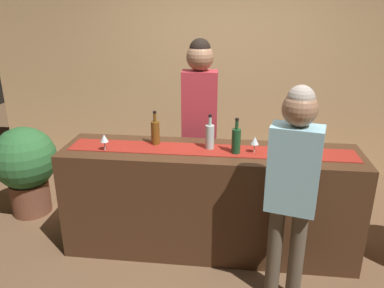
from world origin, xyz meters
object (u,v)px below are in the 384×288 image
object	(u,v)px
wine_glass_mid_counter	(104,139)
potted_plant_tall	(26,165)
wine_bottle_amber	(155,132)
wine_glass_near_customer	(255,141)
wine_bottle_clear	(210,136)
bartender	(200,110)
customer_sipping	(293,178)
wine_bottle_green	(236,141)

from	to	relation	value
wine_glass_mid_counter	potted_plant_tall	bearing A→B (deg)	154.04
potted_plant_tall	wine_bottle_amber	bearing A→B (deg)	-12.54
wine_glass_near_customer	potted_plant_tall	distance (m)	2.40
wine_glass_mid_counter	wine_bottle_clear	bearing A→B (deg)	9.20
wine_glass_mid_counter	bartender	distance (m)	1.01
wine_glass_near_customer	bartender	world-z (taller)	bartender
wine_bottle_amber	potted_plant_tall	bearing A→B (deg)	167.46
customer_sipping	wine_bottle_green	bearing A→B (deg)	140.50
wine_bottle_green	customer_sipping	bearing A→B (deg)	-53.46
wine_glass_mid_counter	customer_sipping	xyz separation A→B (m)	(1.48, -0.46, -0.05)
bartender	customer_sipping	distance (m)	1.39
wine_bottle_amber	potted_plant_tall	size ratio (longest dim) A/B	0.32
wine_bottle_green	wine_bottle_amber	bearing A→B (deg)	169.48
wine_bottle_amber	customer_sipping	distance (m)	1.28
wine_bottle_clear	customer_sipping	distance (m)	0.86
wine_bottle_amber	wine_glass_mid_counter	bearing A→B (deg)	-153.68
potted_plant_tall	bartender	bearing A→B (deg)	5.47
wine_glass_near_customer	customer_sipping	world-z (taller)	customer_sipping
wine_bottle_clear	bartender	xyz separation A→B (m)	(-0.14, 0.55, 0.08)
wine_glass_mid_counter	potted_plant_tall	world-z (taller)	wine_glass_mid_counter
wine_glass_mid_counter	wine_glass_near_customer	bearing A→B (deg)	4.14
wine_glass_near_customer	potted_plant_tall	size ratio (longest dim) A/B	0.15
wine_bottle_green	wine_glass_near_customer	bearing A→B (deg)	9.62
customer_sipping	wine_bottle_amber	bearing A→B (deg)	162.82
wine_bottle_clear	bartender	size ratio (longest dim) A/B	0.17
wine_bottle_green	wine_glass_mid_counter	bearing A→B (deg)	-176.62
customer_sipping	potted_plant_tall	xyz separation A→B (m)	(-2.55, 0.98, -0.46)
wine_bottle_green	wine_bottle_amber	xyz separation A→B (m)	(-0.70, 0.13, 0.00)
wine_bottle_green	wine_glass_mid_counter	world-z (taller)	wine_bottle_green
wine_bottle_clear	potted_plant_tall	bearing A→B (deg)	168.96
wine_glass_near_customer	customer_sipping	xyz separation A→B (m)	(0.24, -0.55, -0.05)
wine_bottle_green	potted_plant_tall	distance (m)	2.26
potted_plant_tall	wine_glass_mid_counter	bearing A→B (deg)	-25.96
wine_bottle_amber	customer_sipping	xyz separation A→B (m)	(1.09, -0.66, -0.06)
customer_sipping	wine_glass_mid_counter	bearing A→B (deg)	176.55
bartender	customer_sipping	world-z (taller)	bartender
wine_bottle_green	potted_plant_tall	world-z (taller)	wine_bottle_green
wine_bottle_green	wine_glass_mid_counter	distance (m)	1.09
customer_sipping	potted_plant_tall	distance (m)	2.77
wine_bottle_amber	wine_glass_near_customer	world-z (taller)	wine_bottle_amber
bartender	potted_plant_tall	size ratio (longest dim) A/B	1.92
wine_glass_mid_counter	customer_sipping	distance (m)	1.56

